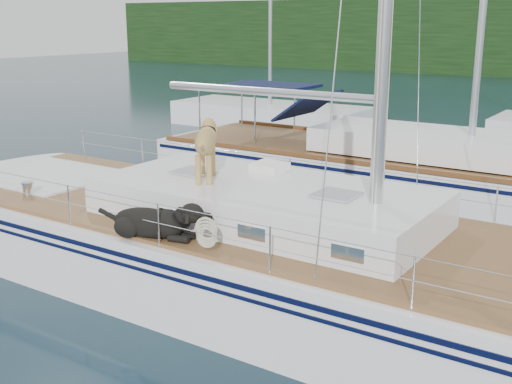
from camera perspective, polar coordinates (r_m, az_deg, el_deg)
The scene contains 4 objects.
ground at distance 10.75m, azimuth -2.84°, elevation -8.11°, with size 120.00×120.00×0.00m, color black.
main_sailboat at distance 10.45m, azimuth -2.52°, elevation -4.81°, with size 12.00×3.87×14.01m.
neighbor_sailboat at distance 16.19m, azimuth 10.51°, elevation 1.94°, with size 11.00×3.50×13.30m.
bg_boat_west at distance 26.24m, azimuth 1.24°, elevation 6.74°, with size 8.00×3.00×11.65m.
Camera 1 is at (5.91, -7.93, 4.22)m, focal length 45.00 mm.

